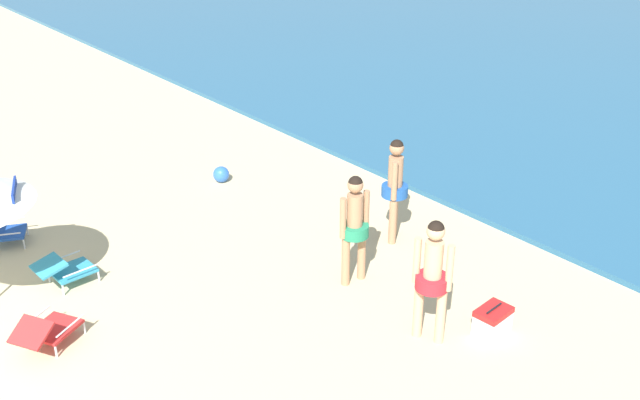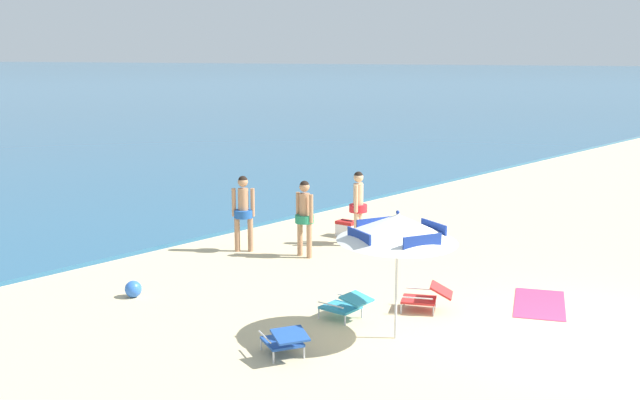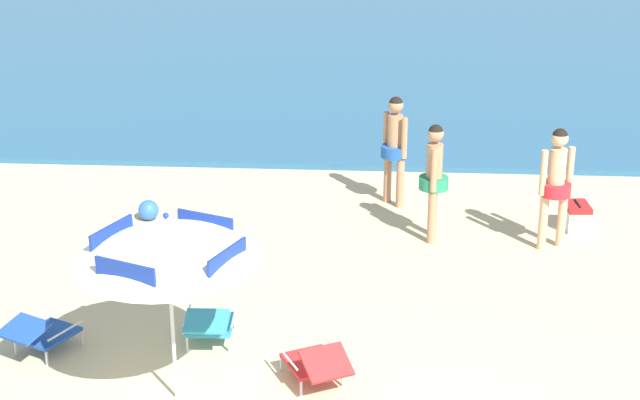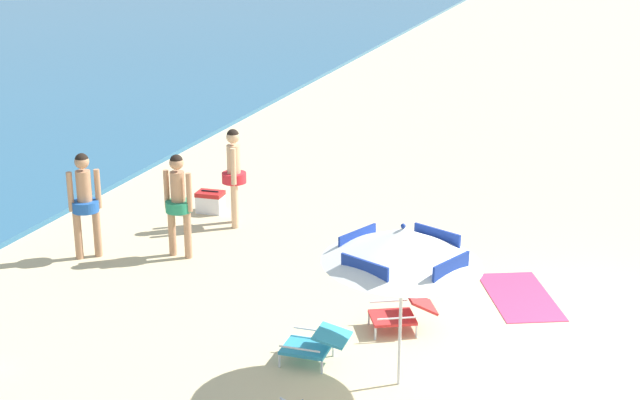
{
  "view_description": "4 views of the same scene",
  "coord_description": "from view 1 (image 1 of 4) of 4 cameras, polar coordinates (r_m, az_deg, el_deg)",
  "views": [
    {
      "loc": [
        7.68,
        0.36,
        6.07
      ],
      "look_at": [
        0.5,
        6.43,
        1.44
      ],
      "focal_mm": 41.23,
      "sensor_mm": 36.0,
      "label": 1
    },
    {
      "loc": [
        -11.86,
        -4.36,
        4.47
      ],
      "look_at": [
        0.22,
        6.01,
        1.49
      ],
      "focal_mm": 42.88,
      "sensor_mm": 36.0,
      "label": 2
    },
    {
      "loc": [
        -0.05,
        -6.46,
        5.61
      ],
      "look_at": [
        -0.81,
        5.14,
        1.23
      ],
      "focal_mm": 54.58,
      "sensor_mm": 36.0,
      "label": 3
    },
    {
      "loc": [
        -12.25,
        -0.27,
        5.85
      ],
      "look_at": [
        0.43,
        4.33,
        1.37
      ],
      "focal_mm": 53.12,
      "sensor_mm": 36.0,
      "label": 4
    }
  ],
  "objects": [
    {
      "name": "lounge_chair_under_umbrella",
      "position": [
        11.71,
        -19.22,
        -5.07
      ],
      "size": [
        0.61,
        0.87,
        0.49
      ],
      "color": "teal",
      "rests_on": "ground"
    },
    {
      "name": "lounge_chair_beside_umbrella",
      "position": [
        10.45,
        -20.47,
        -9.42
      ],
      "size": [
        0.88,
        1.03,
        0.52
      ],
      "color": "red",
      "rests_on": "ground"
    },
    {
      "name": "person_standing_beside",
      "position": [
        12.04,
        5.85,
        1.33
      ],
      "size": [
        0.44,
        0.44,
        1.79
      ],
      "color": "tan",
      "rests_on": "ground"
    },
    {
      "name": "beach_ball",
      "position": [
        14.55,
        -7.68,
        1.99
      ],
      "size": [
        0.32,
        0.32,
        0.32
      ],
      "primitive_type": "sphere",
      "color": "blue",
      "rests_on": "ground"
    },
    {
      "name": "cooler_box",
      "position": [
        10.35,
        13.23,
        -9.15
      ],
      "size": [
        0.39,
        0.52,
        0.43
      ],
      "color": "white",
      "rests_on": "ground"
    },
    {
      "name": "person_wading_in",
      "position": [
        10.8,
        2.7,
        -1.73
      ],
      "size": [
        0.43,
        0.52,
        1.75
      ],
      "color": "tan",
      "rests_on": "ground"
    },
    {
      "name": "person_standing_near_shore",
      "position": [
        9.64,
        8.73,
        -5.62
      ],
      "size": [
        0.5,
        0.44,
        1.79
      ],
      "color": "#D8A87F",
      "rests_on": "ground"
    }
  ]
}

